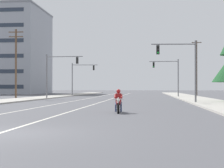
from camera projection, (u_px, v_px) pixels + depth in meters
ground_plane at (7, 134)px, 12.07m from camera, size 400.00×400.00×0.00m
lane_stripe_center at (116, 97)px, 56.87m from camera, size 0.16×100.00×0.01m
lane_stripe_left at (94, 97)px, 57.23m from camera, size 0.16×100.00×0.01m
sidewalk_kerb_right at (193, 98)px, 50.75m from camera, size 4.40×110.00×0.14m
sidewalk_kerb_left at (41, 98)px, 52.99m from camera, size 4.40×110.00×0.14m
motorcycle_with_rider at (118, 103)px, 22.07m from camera, size 0.70×2.19×1.46m
traffic_signal_near_right at (183, 62)px, 35.12m from camera, size 4.43×0.58×6.20m
traffic_signal_near_left at (57, 69)px, 49.38m from camera, size 5.21×0.44×6.20m
traffic_signal_mid_right at (170, 72)px, 58.14m from camera, size 4.76×0.39×6.20m
traffic_signal_mid_left at (80, 74)px, 67.27m from camera, size 4.86×0.62×6.20m
utility_pole_left_near at (16, 61)px, 49.55m from camera, size 2.09×0.26×9.70m
utility_pole_right_far at (197, 67)px, 67.49m from camera, size 1.82×0.26×10.50m
apartment_building_far_left_block at (6, 52)px, 92.62m from camera, size 19.88×19.40×21.86m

